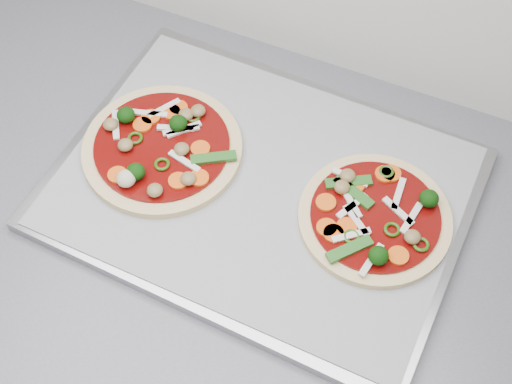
% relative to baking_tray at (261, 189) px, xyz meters
% --- Properties ---
extents(base_cabinet, '(3.60, 0.60, 0.86)m').
position_rel_baking_tray_xyz_m(base_cabinet, '(-0.49, -0.05, -0.48)').
color(base_cabinet, silver).
rests_on(base_cabinet, ground).
extents(baking_tray, '(0.52, 0.40, 0.02)m').
position_rel_baking_tray_xyz_m(baking_tray, '(0.00, 0.00, 0.00)').
color(baking_tray, gray).
rests_on(baking_tray, countertop).
extents(parchment, '(0.49, 0.36, 0.00)m').
position_rel_baking_tray_xyz_m(parchment, '(-0.00, 0.00, 0.01)').
color(parchment, '#999A9F').
rests_on(parchment, baking_tray).
extents(pizza_left, '(0.25, 0.25, 0.04)m').
position_rel_baking_tray_xyz_m(pizza_left, '(-0.14, -0.00, 0.02)').
color(pizza_left, '#EBC58A').
rests_on(pizza_left, parchment).
extents(pizza_right, '(0.22, 0.22, 0.03)m').
position_rel_baking_tray_xyz_m(pizza_right, '(0.15, 0.01, 0.02)').
color(pizza_right, '#EBC58A').
rests_on(pizza_right, parchment).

